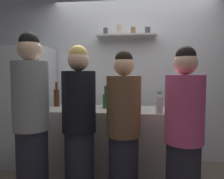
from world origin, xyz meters
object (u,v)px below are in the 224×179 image
water_bottle_plastic (159,104)px  wine_bottle_pale_glass (178,103)px  utensil_holder (116,104)px  wine_bottle_amber_glass (57,97)px  wine_bottle_green_glass (105,100)px  person_blonde (79,128)px  person_brown_jacket (124,132)px  person_grey_hoodie (31,124)px  person_pink_top (184,139)px  refrigerator (29,106)px  wine_bottle_dark_glass (74,97)px  baking_pan (80,108)px

water_bottle_plastic → wine_bottle_pale_glass: bearing=9.3°
utensil_holder → wine_bottle_amber_glass: 0.84m
water_bottle_plastic → wine_bottle_green_glass: bearing=155.9°
wine_bottle_pale_glass → person_blonde: (-1.04, -0.40, -0.22)m
person_brown_jacket → wine_bottle_green_glass: bearing=8.3°
wine_bottle_pale_glass → person_grey_hoodie: person_grey_hoodie is taller
person_blonde → person_grey_hoodie: bearing=-174.7°
water_bottle_plastic → person_brown_jacket: person_brown_jacket is taller
person_brown_jacket → person_pink_top: 0.57m
wine_bottle_green_glass → water_bottle_plastic: (0.67, -0.30, 0.00)m
wine_bottle_amber_glass → wine_bottle_pale_glass: wine_bottle_amber_glass is taller
refrigerator → person_grey_hoodie: 1.29m
wine_bottle_amber_glass → refrigerator: bearing=158.7°
wine_bottle_amber_glass → person_pink_top: 1.80m
person_brown_jacket → wine_bottle_dark_glass: bearing=27.4°
water_bottle_plastic → person_blonde: size_ratio=0.15×
refrigerator → person_blonde: bearing=-42.2°
person_grey_hoodie → person_blonde: 0.46m
wine_bottle_green_glass → wine_bottle_dark_glass: bearing=159.8°
wine_bottle_pale_glass → person_brown_jacket: 0.75m
refrigerator → utensil_holder: 1.39m
baking_pan → water_bottle_plastic: bearing=-9.2°
person_grey_hoodie → wine_bottle_dark_glass: bearing=-134.3°
wine_bottle_dark_glass → person_blonde: 0.93m
person_brown_jacket → person_blonde: size_ratio=0.97×
baking_pan → person_pink_top: bearing=-31.5°
person_brown_jacket → wine_bottle_amber_glass: bearing=37.7°
wine_bottle_green_glass → person_brown_jacket: 0.75m
wine_bottle_amber_glass → person_pink_top: person_pink_top is taller
refrigerator → baking_pan: 1.02m
refrigerator → wine_bottle_dark_glass: size_ratio=5.12×
wine_bottle_dark_glass → person_brown_jacket: 1.16m
person_pink_top → person_blonde: bearing=60.7°
wine_bottle_pale_glass → person_brown_jacket: size_ratio=0.19×
wine_bottle_pale_glass → person_blonde: bearing=-158.9°
utensil_holder → wine_bottle_green_glass: (-0.13, -0.01, 0.04)m
wine_bottle_dark_glass → wine_bottle_amber_glass: (-0.22, -0.09, 0.00)m
refrigerator → wine_bottle_green_glass: bearing=-13.4°
refrigerator → person_pink_top: refrigerator is taller
refrigerator → person_grey_hoodie: same height
baking_pan → wine_bottle_pale_glass: wine_bottle_pale_glass is taller
person_grey_hoodie → baking_pan: bearing=-150.9°
wine_bottle_amber_glass → person_blonde: size_ratio=0.20×
person_brown_jacket → person_grey_hoodie: person_grey_hoodie is taller
wine_bottle_dark_glass → person_brown_jacket: (0.77, -0.83, -0.26)m
wine_bottle_dark_glass → person_pink_top: size_ratio=0.21×
wine_bottle_dark_glass → water_bottle_plastic: 1.24m
wine_bottle_pale_glass → person_blonde: size_ratio=0.19×
water_bottle_plastic → person_blonde: 0.93m
utensil_holder → wine_bottle_amber_glass: wine_bottle_amber_glass is taller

